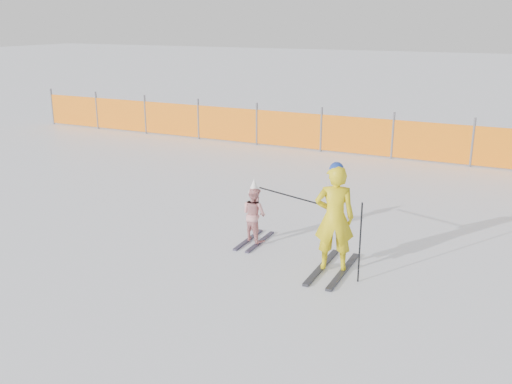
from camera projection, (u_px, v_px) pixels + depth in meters
ground at (242, 262)px, 8.78m from camera, size 120.00×120.00×0.00m
adult at (334, 218)px, 8.26m from camera, size 0.67×1.37×1.67m
child at (254, 213)px, 9.45m from camera, size 0.55×1.00×1.11m
ski_poles at (322, 217)px, 8.40m from camera, size 1.90×0.71×1.19m
safety_fence at (259, 127)px, 16.73m from camera, size 16.21×0.06×1.25m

